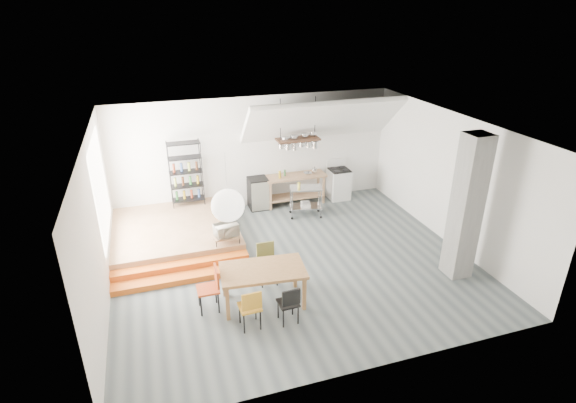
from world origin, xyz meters
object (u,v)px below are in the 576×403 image
object	(u,v)px
rolling_cart	(306,197)
stove	(339,183)
mini_fridge	(258,193)
dining_table	(263,273)

from	to	relation	value
rolling_cart	stove	bearing A→B (deg)	44.91
stove	rolling_cart	size ratio (longest dim) A/B	1.23
stove	rolling_cart	distance (m)	1.64
rolling_cart	mini_fridge	bearing A→B (deg)	153.50
dining_table	rolling_cart	world-z (taller)	rolling_cart
stove	mini_fridge	world-z (taller)	stove
mini_fridge	dining_table	bearing A→B (deg)	-103.16
stove	mini_fridge	distance (m)	2.52
dining_table	mini_fridge	distance (m)	4.55
stove	rolling_cart	world-z (taller)	stove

